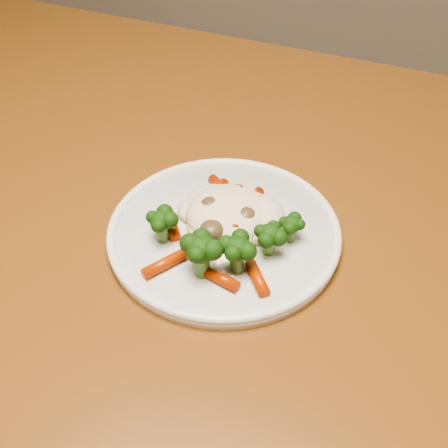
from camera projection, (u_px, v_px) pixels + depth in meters
name	position (u px, v px, depth m)	size (l,w,h in m)	color
dining_table	(158.00, 244.00, 0.74)	(1.39, 1.00, 0.75)	brown
plate	(224.00, 233.00, 0.61)	(0.25, 0.25, 0.01)	white
meal	(226.00, 222.00, 0.59)	(0.17, 0.17, 0.04)	#F8E8C6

